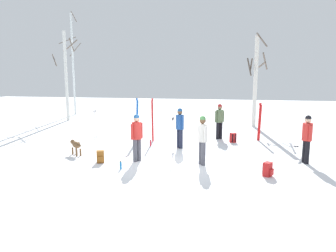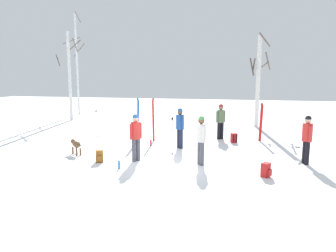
{
  "view_description": "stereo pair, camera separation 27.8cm",
  "coord_description": "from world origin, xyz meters",
  "px_view_note": "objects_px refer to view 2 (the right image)",
  "views": [
    {
      "loc": [
        1.94,
        -10.33,
        3.09
      ],
      "look_at": [
        -0.5,
        2.23,
        1.0
      ],
      "focal_mm": 33.4,
      "sensor_mm": 36.0,
      "label": 1
    },
    {
      "loc": [
        2.22,
        -10.27,
        3.09
      ],
      "look_at": [
        -0.5,
        2.23,
        1.0
      ],
      "focal_mm": 33.4,
      "sensor_mm": 36.0,
      "label": 2
    }
  ],
  "objects_px": {
    "water_bottle_1": "(151,143)",
    "person_1": "(180,125)",
    "person_3": "(136,134)",
    "birch_tree_2": "(258,80)",
    "ski_poles_1": "(172,136)",
    "birch_tree_1": "(69,74)",
    "ski_pair_planted_1": "(261,122)",
    "person_2": "(201,137)",
    "ski_pair_planted_2": "(138,120)",
    "ski_pair_lying_0": "(298,148)",
    "dog": "(76,145)",
    "ski_pair_planted_0": "(153,120)",
    "birch_tree_0": "(77,64)",
    "person_4": "(307,137)",
    "backpack_2": "(234,138)",
    "person_0": "(221,119)",
    "water_bottle_0": "(119,165)",
    "backpack_1": "(99,156)",
    "backpack_0": "(266,170)"
  },
  "relations": [
    {
      "from": "person_4",
      "to": "birch_tree_2",
      "type": "xyz_separation_m",
      "value": [
        -1.2,
        7.93,
        1.84
      ]
    },
    {
      "from": "water_bottle_1",
      "to": "birch_tree_2",
      "type": "xyz_separation_m",
      "value": [
        4.86,
        6.37,
        2.69
      ]
    },
    {
      "from": "ski_pair_planted_1",
      "to": "birch_tree_1",
      "type": "distance_m",
      "value": 13.31
    },
    {
      "from": "person_2",
      "to": "birch_tree_0",
      "type": "bearing_deg",
      "value": 132.34
    },
    {
      "from": "person_4",
      "to": "dog",
      "type": "relative_size",
      "value": 2.38
    },
    {
      "from": "ski_poles_1",
      "to": "birch_tree_0",
      "type": "distance_m",
      "value": 15.24
    },
    {
      "from": "person_0",
      "to": "water_bottle_0",
      "type": "bearing_deg",
      "value": -118.02
    },
    {
      "from": "person_4",
      "to": "ski_pair_planted_0",
      "type": "bearing_deg",
      "value": 157.57
    },
    {
      "from": "person_1",
      "to": "backpack_0",
      "type": "bearing_deg",
      "value": -44.76
    },
    {
      "from": "ski_pair_planted_2",
      "to": "dog",
      "type": "bearing_deg",
      "value": -119.41
    },
    {
      "from": "person_0",
      "to": "backpack_2",
      "type": "height_order",
      "value": "person_0"
    },
    {
      "from": "dog",
      "to": "birch_tree_0",
      "type": "height_order",
      "value": "birch_tree_0"
    },
    {
      "from": "backpack_1",
      "to": "birch_tree_0",
      "type": "xyz_separation_m",
      "value": [
        -7.48,
        12.6,
        3.76
      ]
    },
    {
      "from": "ski_pair_planted_2",
      "to": "ski_pair_lying_0",
      "type": "xyz_separation_m",
      "value": [
        7.13,
        0.1,
        -1.0
      ]
    },
    {
      "from": "backpack_1",
      "to": "person_4",
      "type": "bearing_deg",
      "value": 10.56
    },
    {
      "from": "person_2",
      "to": "birch_tree_1",
      "type": "xyz_separation_m",
      "value": [
        -10.0,
        9.06,
        2.15
      ]
    },
    {
      "from": "ski_pair_lying_0",
      "to": "ski_poles_1",
      "type": "height_order",
      "value": "ski_poles_1"
    },
    {
      "from": "ski_pair_planted_2",
      "to": "water_bottle_0",
      "type": "bearing_deg",
      "value": -80.61
    },
    {
      "from": "ski_pair_lying_0",
      "to": "birch_tree_0",
      "type": "height_order",
      "value": "birch_tree_0"
    },
    {
      "from": "backpack_1",
      "to": "birch_tree_2",
      "type": "height_order",
      "value": "birch_tree_2"
    },
    {
      "from": "person_0",
      "to": "birch_tree_0",
      "type": "xyz_separation_m",
      "value": [
        -11.51,
        7.52,
        2.99
      ]
    },
    {
      "from": "ski_pair_lying_0",
      "to": "birch_tree_1",
      "type": "bearing_deg",
      "value": 157.7
    },
    {
      "from": "water_bottle_1",
      "to": "person_1",
      "type": "bearing_deg",
      "value": -4.53
    },
    {
      "from": "birch_tree_2",
      "to": "ski_poles_1",
      "type": "bearing_deg",
      "value": -114.64
    },
    {
      "from": "person_3",
      "to": "birch_tree_2",
      "type": "distance_m",
      "value": 10.18
    },
    {
      "from": "person_3",
      "to": "water_bottle_0",
      "type": "height_order",
      "value": "person_3"
    },
    {
      "from": "person_1",
      "to": "person_4",
      "type": "xyz_separation_m",
      "value": [
        4.74,
        -1.45,
        0.0
      ]
    },
    {
      "from": "ski_pair_lying_0",
      "to": "birch_tree_1",
      "type": "height_order",
      "value": "birch_tree_1"
    },
    {
      "from": "backpack_2",
      "to": "ski_pair_planted_2",
      "type": "bearing_deg",
      "value": -171.86
    },
    {
      "from": "person_2",
      "to": "ski_pair_planted_0",
      "type": "bearing_deg",
      "value": 127.31
    },
    {
      "from": "backpack_1",
      "to": "person_1",
      "type": "bearing_deg",
      "value": 48.96
    },
    {
      "from": "person_3",
      "to": "water_bottle_1",
      "type": "xyz_separation_m",
      "value": [
        -0.12,
        2.45,
        -0.85
      ]
    },
    {
      "from": "person_2",
      "to": "birch_tree_2",
      "type": "relative_size",
      "value": 0.31
    },
    {
      "from": "person_2",
      "to": "ski_pair_planted_1",
      "type": "bearing_deg",
      "value": 62.99
    },
    {
      "from": "water_bottle_1",
      "to": "backpack_0",
      "type": "bearing_deg",
      "value": -36.09
    },
    {
      "from": "ski_pair_lying_0",
      "to": "person_1",
      "type": "bearing_deg",
      "value": -167.82
    },
    {
      "from": "ski_pair_planted_2",
      "to": "birch_tree_1",
      "type": "xyz_separation_m",
      "value": [
        -6.68,
        5.77,
        2.12
      ]
    },
    {
      "from": "water_bottle_0",
      "to": "backpack_1",
      "type": "bearing_deg",
      "value": 147.31
    },
    {
      "from": "ski_pair_lying_0",
      "to": "ski_pair_planted_0",
      "type": "bearing_deg",
      "value": 179.64
    },
    {
      "from": "person_4",
      "to": "birch_tree_0",
      "type": "relative_size",
      "value": 0.22
    },
    {
      "from": "water_bottle_0",
      "to": "birch_tree_2",
      "type": "bearing_deg",
      "value": 63.25
    },
    {
      "from": "dog",
      "to": "water_bottle_0",
      "type": "bearing_deg",
      "value": -32.14
    },
    {
      "from": "water_bottle_0",
      "to": "water_bottle_1",
      "type": "bearing_deg",
      "value": 87.89
    },
    {
      "from": "ski_pair_planted_1",
      "to": "backpack_0",
      "type": "relative_size",
      "value": 4.09
    },
    {
      "from": "ski_poles_1",
      "to": "birch_tree_1",
      "type": "distance_m",
      "value": 12.18
    },
    {
      "from": "person_4",
      "to": "ski_pair_planted_1",
      "type": "height_order",
      "value": "ski_pair_planted_1"
    },
    {
      "from": "ski_poles_1",
      "to": "backpack_2",
      "type": "distance_m",
      "value": 3.8
    },
    {
      "from": "person_4",
      "to": "birch_tree_0",
      "type": "xyz_separation_m",
      "value": [
        -14.65,
        11.27,
        2.99
      ]
    },
    {
      "from": "person_1",
      "to": "dog",
      "type": "relative_size",
      "value": 2.38
    },
    {
      "from": "person_2",
      "to": "ski_pair_lying_0",
      "type": "distance_m",
      "value": 5.19
    }
  ]
}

